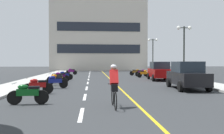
# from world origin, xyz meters

# --- Properties ---
(ground_plane) EXTENTS (140.00, 140.00, 0.00)m
(ground_plane) POSITION_xyz_m (0.00, 21.00, 0.00)
(ground_plane) COLOR #2D3033
(curb_left) EXTENTS (2.40, 72.00, 0.12)m
(curb_left) POSITION_xyz_m (-7.20, 24.00, 0.06)
(curb_left) COLOR #A8A8A3
(curb_left) RESTS_ON ground
(curb_right) EXTENTS (2.40, 72.00, 0.12)m
(curb_right) POSITION_xyz_m (7.20, 24.00, 0.06)
(curb_right) COLOR #A8A8A3
(curb_right) RESTS_ON ground
(lane_dash_1) EXTENTS (0.14, 2.20, 0.01)m
(lane_dash_1) POSITION_xyz_m (-2.00, 6.00, 0.00)
(lane_dash_1) COLOR silver
(lane_dash_1) RESTS_ON ground
(lane_dash_2) EXTENTS (0.14, 2.20, 0.01)m
(lane_dash_2) POSITION_xyz_m (-2.00, 10.00, 0.00)
(lane_dash_2) COLOR silver
(lane_dash_2) RESTS_ON ground
(lane_dash_3) EXTENTS (0.14, 2.20, 0.01)m
(lane_dash_3) POSITION_xyz_m (-2.00, 14.00, 0.00)
(lane_dash_3) COLOR silver
(lane_dash_3) RESTS_ON ground
(lane_dash_4) EXTENTS (0.14, 2.20, 0.01)m
(lane_dash_4) POSITION_xyz_m (-2.00, 18.00, 0.00)
(lane_dash_4) COLOR silver
(lane_dash_4) RESTS_ON ground
(lane_dash_5) EXTENTS (0.14, 2.20, 0.01)m
(lane_dash_5) POSITION_xyz_m (-2.00, 22.00, 0.00)
(lane_dash_5) COLOR silver
(lane_dash_5) RESTS_ON ground
(lane_dash_6) EXTENTS (0.14, 2.20, 0.01)m
(lane_dash_6) POSITION_xyz_m (-2.00, 26.00, 0.00)
(lane_dash_6) COLOR silver
(lane_dash_6) RESTS_ON ground
(lane_dash_7) EXTENTS (0.14, 2.20, 0.01)m
(lane_dash_7) POSITION_xyz_m (-2.00, 30.00, 0.00)
(lane_dash_7) COLOR silver
(lane_dash_7) RESTS_ON ground
(lane_dash_8) EXTENTS (0.14, 2.20, 0.01)m
(lane_dash_8) POSITION_xyz_m (-2.00, 34.00, 0.00)
(lane_dash_8) COLOR silver
(lane_dash_8) RESTS_ON ground
(lane_dash_9) EXTENTS (0.14, 2.20, 0.01)m
(lane_dash_9) POSITION_xyz_m (-2.00, 38.00, 0.00)
(lane_dash_9) COLOR silver
(lane_dash_9) RESTS_ON ground
(lane_dash_10) EXTENTS (0.14, 2.20, 0.01)m
(lane_dash_10) POSITION_xyz_m (-2.00, 42.00, 0.00)
(lane_dash_10) COLOR silver
(lane_dash_10) RESTS_ON ground
(lane_dash_11) EXTENTS (0.14, 2.20, 0.01)m
(lane_dash_11) POSITION_xyz_m (-2.00, 46.00, 0.00)
(lane_dash_11) COLOR silver
(lane_dash_11) RESTS_ON ground
(centre_line_yellow) EXTENTS (0.12, 66.00, 0.01)m
(centre_line_yellow) POSITION_xyz_m (0.25, 24.00, 0.00)
(centre_line_yellow) COLOR gold
(centre_line_yellow) RESTS_ON ground
(office_building) EXTENTS (19.73, 9.92, 14.74)m
(office_building) POSITION_xyz_m (-0.21, 49.90, 7.37)
(office_building) COLOR beige
(office_building) RESTS_ON ground
(street_lamp_mid) EXTENTS (1.46, 0.36, 5.13)m
(street_lamp_mid) POSITION_xyz_m (7.20, 19.89, 3.88)
(street_lamp_mid) COLOR black
(street_lamp_mid) RESTS_ON curb_right
(street_lamp_far) EXTENTS (1.46, 0.36, 5.10)m
(street_lamp_far) POSITION_xyz_m (7.28, 31.79, 3.86)
(street_lamp_far) COLOR black
(street_lamp_far) RESTS_ON curb_right
(parked_car_near) EXTENTS (2.18, 4.32, 1.82)m
(parked_car_near) POSITION_xyz_m (4.60, 12.90, 0.92)
(parked_car_near) COLOR black
(parked_car_near) RESTS_ON ground
(parked_car_mid) EXTENTS (2.19, 4.32, 1.82)m
(parked_car_mid) POSITION_xyz_m (4.98, 20.53, 0.92)
(parked_car_mid) COLOR black
(parked_car_mid) RESTS_ON ground
(motorcycle_2) EXTENTS (1.70, 0.60, 0.92)m
(motorcycle_2) POSITION_xyz_m (-4.32, 8.06, 0.47)
(motorcycle_2) COLOR black
(motorcycle_2) RESTS_ON ground
(motorcycle_3) EXTENTS (1.70, 0.60, 0.92)m
(motorcycle_3) POSITION_xyz_m (-4.66, 11.33, 0.47)
(motorcycle_3) COLOR black
(motorcycle_3) RESTS_ON ground
(motorcycle_4) EXTENTS (1.69, 0.61, 0.92)m
(motorcycle_4) POSITION_xyz_m (-4.14, 14.09, 0.47)
(motorcycle_4) COLOR black
(motorcycle_4) RESTS_ON ground
(motorcycle_5) EXTENTS (1.69, 0.61, 0.92)m
(motorcycle_5) POSITION_xyz_m (-4.31, 15.98, 0.47)
(motorcycle_5) COLOR black
(motorcycle_5) RESTS_ON ground
(motorcycle_6) EXTENTS (1.68, 0.67, 0.92)m
(motorcycle_6) POSITION_xyz_m (-4.58, 17.72, 0.47)
(motorcycle_6) COLOR black
(motorcycle_6) RESTS_ON ground
(motorcycle_7) EXTENTS (1.70, 0.60, 0.92)m
(motorcycle_7) POSITION_xyz_m (-4.51, 19.43, 0.47)
(motorcycle_7) COLOR black
(motorcycle_7) RESTS_ON ground
(motorcycle_8) EXTENTS (1.66, 0.72, 0.92)m
(motorcycle_8) POSITION_xyz_m (-4.39, 21.59, 0.47)
(motorcycle_8) COLOR black
(motorcycle_8) RESTS_ON ground
(motorcycle_9) EXTENTS (1.65, 0.78, 0.92)m
(motorcycle_9) POSITION_xyz_m (4.33, 24.64, 0.47)
(motorcycle_9) COLOR black
(motorcycle_9) RESTS_ON ground
(motorcycle_10) EXTENTS (1.69, 0.60, 0.92)m
(motorcycle_10) POSITION_xyz_m (4.53, 26.69, 0.47)
(motorcycle_10) COLOR black
(motorcycle_10) RESTS_ON ground
(motorcycle_11) EXTENTS (1.65, 0.77, 0.92)m
(motorcycle_11) POSITION_xyz_m (4.15, 28.41, 0.47)
(motorcycle_11) COLOR black
(motorcycle_11) RESTS_ON ground
(motorcycle_12) EXTENTS (1.63, 0.81, 0.92)m
(motorcycle_12) POSITION_xyz_m (-4.57, 31.65, 0.47)
(motorcycle_12) COLOR black
(motorcycle_12) RESTS_ON ground
(cyclist_rider) EXTENTS (0.42, 1.77, 1.71)m
(cyclist_rider) POSITION_xyz_m (-0.77, 7.15, 0.89)
(cyclist_rider) COLOR black
(cyclist_rider) RESTS_ON ground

